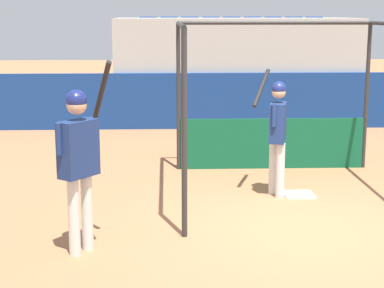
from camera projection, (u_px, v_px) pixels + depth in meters
ground_plane at (306, 230)px, 8.09m from camera, size 60.00×60.00×0.00m
outfield_wall at (240, 101)px, 15.08m from camera, size 24.00×0.12×1.31m
bleacher_section at (235, 69)px, 16.19m from camera, size 5.95×2.40×2.59m
batting_cage at (281, 110)px, 10.32m from camera, size 3.34×3.53×2.55m
home_plate at (299, 194)px, 9.62m from camera, size 0.44×0.44×0.02m
player_batter at (277, 128)px, 9.42m from camera, size 0.55×0.88×1.84m
player_waiting at (79, 154)px, 7.11m from camera, size 0.63×0.81×2.18m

